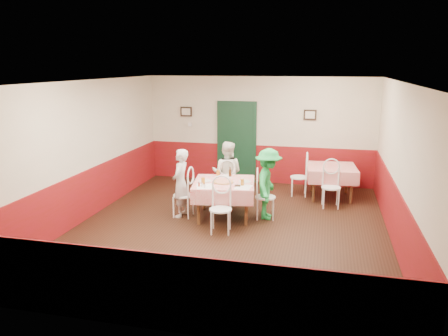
% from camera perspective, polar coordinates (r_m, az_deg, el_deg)
% --- Properties ---
extents(floor, '(7.00, 7.00, 0.00)m').
position_cam_1_polar(floor, '(8.60, 0.82, -7.76)').
color(floor, black).
rests_on(floor, ground).
extents(ceiling, '(7.00, 7.00, 0.00)m').
position_cam_1_polar(ceiling, '(8.02, 0.89, 11.23)').
color(ceiling, white).
rests_on(ceiling, back_wall).
extents(back_wall, '(6.00, 0.10, 2.80)m').
position_cam_1_polar(back_wall, '(11.58, 4.64, 4.92)').
color(back_wall, beige).
rests_on(back_wall, ground).
extents(front_wall, '(6.00, 0.10, 2.80)m').
position_cam_1_polar(front_wall, '(4.96, -8.04, -6.84)').
color(front_wall, beige).
rests_on(front_wall, ground).
extents(left_wall, '(0.10, 7.00, 2.80)m').
position_cam_1_polar(left_wall, '(9.31, -17.50, 2.24)').
color(left_wall, beige).
rests_on(left_wall, ground).
extents(right_wall, '(0.10, 7.00, 2.80)m').
position_cam_1_polar(right_wall, '(8.11, 22.02, 0.28)').
color(right_wall, beige).
rests_on(right_wall, ground).
extents(wainscot_back, '(6.00, 0.03, 1.00)m').
position_cam_1_polar(wainscot_back, '(11.74, 4.54, 0.56)').
color(wainscot_back, maroon).
rests_on(wainscot_back, ground).
extents(wainscot_front, '(6.00, 0.03, 1.00)m').
position_cam_1_polar(wainscot_front, '(5.35, -7.66, -15.86)').
color(wainscot_front, maroon).
rests_on(wainscot_front, ground).
extents(wainscot_left, '(0.03, 7.00, 1.00)m').
position_cam_1_polar(wainscot_left, '(9.50, -17.05, -3.09)').
color(wainscot_left, maroon).
rests_on(wainscot_left, ground).
extents(wainscot_right, '(0.03, 7.00, 1.00)m').
position_cam_1_polar(wainscot_right, '(8.34, 21.38, -5.75)').
color(wainscot_right, maroon).
rests_on(wainscot_right, ground).
extents(door, '(0.96, 0.06, 2.10)m').
position_cam_1_polar(door, '(11.70, 1.66, 3.30)').
color(door, black).
rests_on(door, ground).
extents(picture_left, '(0.32, 0.03, 0.26)m').
position_cam_1_polar(picture_left, '(11.94, -4.96, 7.35)').
color(picture_left, black).
rests_on(picture_left, back_wall).
extents(picture_right, '(0.32, 0.03, 0.26)m').
position_cam_1_polar(picture_right, '(11.35, 11.18, 6.83)').
color(picture_right, black).
rests_on(picture_right, back_wall).
extents(thermostat, '(0.10, 0.03, 0.10)m').
position_cam_1_polar(thermostat, '(11.96, -4.47, 5.67)').
color(thermostat, white).
rests_on(thermostat, back_wall).
extents(main_table, '(1.40, 1.40, 0.77)m').
position_cam_1_polar(main_table, '(9.04, 0.00, -4.17)').
color(main_table, red).
rests_on(main_table, ground).
extents(second_table, '(1.22, 1.22, 0.77)m').
position_cam_1_polar(second_table, '(10.66, 13.78, -1.81)').
color(second_table, red).
rests_on(second_table, ground).
extents(chair_left, '(0.43, 0.43, 0.90)m').
position_cam_1_polar(chair_left, '(9.11, -5.35, -3.58)').
color(chair_left, white).
rests_on(chair_left, ground).
extents(chair_right, '(0.48, 0.48, 0.90)m').
position_cam_1_polar(chair_right, '(8.99, 5.42, -3.81)').
color(chair_right, white).
rests_on(chair_right, ground).
extents(chair_far, '(0.51, 0.51, 0.90)m').
position_cam_1_polar(chair_far, '(9.83, 0.36, -2.25)').
color(chair_far, white).
rests_on(chair_far, ground).
extents(chair_near, '(0.47, 0.47, 0.90)m').
position_cam_1_polar(chair_near, '(8.21, -0.44, -5.46)').
color(chair_near, white).
rests_on(chair_near, ground).
extents(chair_second_a, '(0.46, 0.46, 0.90)m').
position_cam_1_polar(chair_second_a, '(10.66, 9.78, -1.20)').
color(chair_second_a, white).
rests_on(chair_second_a, ground).
extents(chair_second_b, '(0.46, 0.46, 0.90)m').
position_cam_1_polar(chair_second_b, '(9.92, 13.81, -2.50)').
color(chair_second_b, white).
rests_on(chair_second_b, ground).
extents(pizza, '(0.46, 0.46, 0.03)m').
position_cam_1_polar(pizza, '(8.87, -0.07, -1.81)').
color(pizza, '#B74723').
rests_on(pizza, main_table).
extents(plate_left, '(0.29, 0.29, 0.01)m').
position_cam_1_polar(plate_left, '(8.97, -2.48, -1.70)').
color(plate_left, white).
rests_on(plate_left, main_table).
extents(plate_right, '(0.29, 0.29, 0.01)m').
position_cam_1_polar(plate_right, '(8.92, 2.75, -1.78)').
color(plate_right, white).
rests_on(plate_right, main_table).
extents(plate_far, '(0.29, 0.29, 0.01)m').
position_cam_1_polar(plate_far, '(9.32, 0.23, -1.10)').
color(plate_far, white).
rests_on(plate_far, main_table).
extents(glass_a, '(0.09, 0.09, 0.14)m').
position_cam_1_polar(glass_a, '(8.73, -2.75, -1.71)').
color(glass_a, '#BF7219').
rests_on(glass_a, main_table).
extents(glass_b, '(0.08, 0.08, 0.12)m').
position_cam_1_polar(glass_b, '(8.66, 2.41, -1.89)').
color(glass_b, '#BF7219').
rests_on(glass_b, main_table).
extents(glass_c, '(0.09, 0.09, 0.14)m').
position_cam_1_polar(glass_c, '(9.33, -0.77, -0.69)').
color(glass_c, '#BF7219').
rests_on(glass_c, main_table).
extents(beer_bottle, '(0.06, 0.06, 0.20)m').
position_cam_1_polar(beer_bottle, '(9.27, 0.80, -0.60)').
color(beer_bottle, '#381C0A').
rests_on(beer_bottle, main_table).
extents(shaker_a, '(0.04, 0.04, 0.09)m').
position_cam_1_polar(shaker_a, '(8.55, -2.91, -2.20)').
color(shaker_a, silver).
rests_on(shaker_a, main_table).
extents(shaker_b, '(0.04, 0.04, 0.09)m').
position_cam_1_polar(shaker_b, '(8.49, -2.57, -2.31)').
color(shaker_b, silver).
rests_on(shaker_b, main_table).
extents(shaker_c, '(0.04, 0.04, 0.09)m').
position_cam_1_polar(shaker_c, '(8.59, -3.28, -2.14)').
color(shaker_c, '#B23319').
rests_on(shaker_c, main_table).
extents(menu_left, '(0.40, 0.47, 0.00)m').
position_cam_1_polar(menu_left, '(8.61, -2.59, -2.40)').
color(menu_left, white).
rests_on(menu_left, main_table).
extents(menu_right, '(0.32, 0.41, 0.00)m').
position_cam_1_polar(menu_right, '(8.55, 2.54, -2.50)').
color(menu_right, white).
rests_on(menu_right, main_table).
extents(wallet, '(0.12, 0.11, 0.02)m').
position_cam_1_polar(wallet, '(8.61, 1.78, -2.31)').
color(wallet, black).
rests_on(wallet, main_table).
extents(diner_left, '(0.36, 0.53, 1.43)m').
position_cam_1_polar(diner_left, '(9.05, -5.70, -1.98)').
color(diner_left, gray).
rests_on(diner_left, ground).
extents(diner_far, '(0.71, 0.55, 1.44)m').
position_cam_1_polar(diner_far, '(9.81, 0.38, -0.66)').
color(diner_far, gray).
rests_on(diner_far, ground).
extents(diner_right, '(0.57, 0.96, 1.46)m').
position_cam_1_polar(diner_right, '(8.92, 5.78, -2.09)').
color(diner_right, gray).
rests_on(diner_right, ground).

